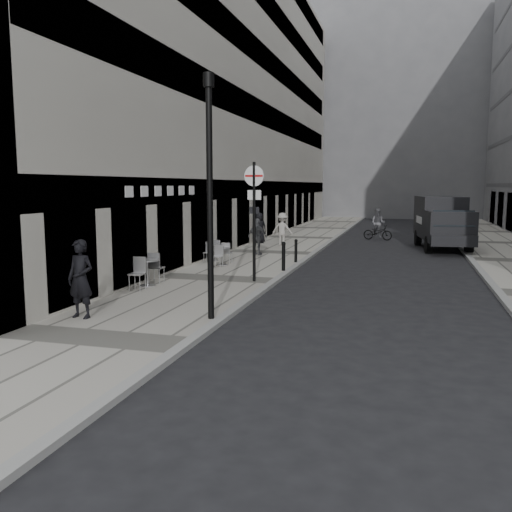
{
  "coord_description": "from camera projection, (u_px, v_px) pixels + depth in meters",
  "views": [
    {
      "loc": [
        4.27,
        -7.03,
        3.29
      ],
      "look_at": [
        0.36,
        6.9,
        1.4
      ],
      "focal_mm": 38.0,
      "sensor_mm": 36.0,
      "label": 1
    }
  ],
  "objects": [
    {
      "name": "ground",
      "position": [
        112.0,
        402.0,
        8.28
      ],
      "size": [
        120.0,
        120.0,
        0.0
      ],
      "primitive_type": "plane",
      "color": "black",
      "rests_on": "ground"
    },
    {
      "name": "sidewalk",
      "position": [
        271.0,
        253.0,
        25.99
      ],
      "size": [
        4.0,
        60.0,
        0.12
      ],
      "primitive_type": "cube",
      "color": "#A9A699",
      "rests_on": "ground"
    },
    {
      "name": "building_left",
      "position": [
        233.0,
        88.0,
        32.11
      ],
      "size": [
        4.0,
        45.0,
        18.0
      ],
      "primitive_type": "cube",
      "color": "#B7B3A6",
      "rests_on": "ground"
    },
    {
      "name": "building_far",
      "position": [
        386.0,
        115.0,
        59.92
      ],
      "size": [
        24.0,
        16.0,
        22.0
      ],
      "primitive_type": "cube",
      "color": "slate",
      "rests_on": "ground"
    },
    {
      "name": "walking_man",
      "position": [
        81.0,
        279.0,
        12.94
      ],
      "size": [
        0.74,
        0.52,
        1.9
      ],
      "primitive_type": "imported",
      "rotation": [
        0.0,
        0.0,
        -0.1
      ],
      "color": "black",
      "rests_on": "sidewalk"
    },
    {
      "name": "sign_post",
      "position": [
        254.0,
        206.0,
        17.74
      ],
      "size": [
        0.67,
        0.13,
        3.93
      ],
      "rotation": [
        0.0,
        0.0,
        -0.11
      ],
      "color": "black",
      "rests_on": "sidewalk"
    },
    {
      "name": "lamppost",
      "position": [
        210.0,
        185.0,
        12.59
      ],
      "size": [
        0.26,
        0.26,
        5.71
      ],
      "color": "black",
      "rests_on": "sidewalk"
    },
    {
      "name": "bollard_near",
      "position": [
        284.0,
        257.0,
        20.2
      ],
      "size": [
        0.14,
        0.14,
        1.01
      ],
      "primitive_type": "cylinder",
      "color": "black",
      "rests_on": "sidewalk"
    },
    {
      "name": "bollard_far",
      "position": [
        296.0,
        251.0,
        22.42
      ],
      "size": [
        0.12,
        0.12,
        0.9
      ],
      "primitive_type": "cylinder",
      "color": "black",
      "rests_on": "sidewalk"
    },
    {
      "name": "panel_van",
      "position": [
        442.0,
        220.0,
        27.91
      ],
      "size": [
        2.81,
        5.97,
        2.71
      ],
      "rotation": [
        0.0,
        0.0,
        0.12
      ],
      "color": "black",
      "rests_on": "ground"
    },
    {
      "name": "cyclist",
      "position": [
        378.0,
        228.0,
        32.72
      ],
      "size": [
        1.86,
        1.05,
        1.9
      ],
      "rotation": [
        0.0,
        0.0,
        -0.26
      ],
      "color": "black",
      "rests_on": "ground"
    },
    {
      "name": "pedestrian_a",
      "position": [
        257.0,
        237.0,
        24.75
      ],
      "size": [
        1.05,
        0.62,
        1.67
      ],
      "primitive_type": "imported",
      "rotation": [
        0.0,
        0.0,
        2.91
      ],
      "color": "#535458",
      "rests_on": "sidewalk"
    },
    {
      "name": "pedestrian_b",
      "position": [
        282.0,
        229.0,
        28.58
      ],
      "size": [
        1.15,
        0.71,
        1.73
      ],
      "primitive_type": "imported",
      "rotation": [
        0.0,
        0.0,
        3.09
      ],
      "color": "#A49E97",
      "rests_on": "sidewalk"
    },
    {
      "name": "pedestrian_c",
      "position": [
        259.0,
        228.0,
        29.81
      ],
      "size": [
        0.99,
        0.88,
        1.69
      ],
      "primitive_type": "imported",
      "rotation": [
        0.0,
        0.0,
        3.67
      ],
      "color": "black",
      "rests_on": "sidewalk"
    },
    {
      "name": "cafe_table_near",
      "position": [
        213.0,
        251.0,
        22.83
      ],
      "size": [
        0.65,
        1.47,
        0.84
      ],
      "color": "#B2B2B5",
      "rests_on": "sidewalk"
    },
    {
      "name": "cafe_table_mid",
      "position": [
        147.0,
        270.0,
        17.08
      ],
      "size": [
        0.78,
        1.75,
        1.0
      ],
      "color": "#B9B9BB",
      "rests_on": "sidewalk"
    },
    {
      "name": "cafe_table_far",
      "position": [
        222.0,
        254.0,
        21.57
      ],
      "size": [
        0.67,
        1.5,
        0.86
      ],
      "color": "silver",
      "rests_on": "sidewalk"
    }
  ]
}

